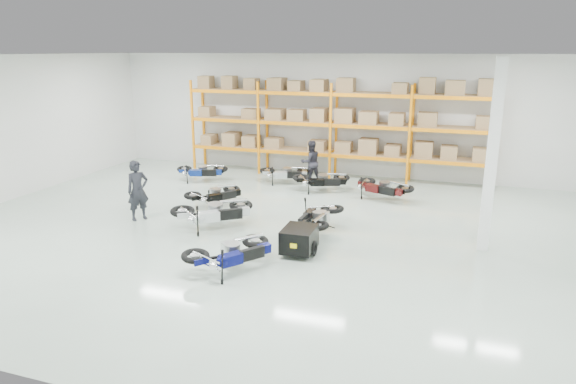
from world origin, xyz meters
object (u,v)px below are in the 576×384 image
(moto_black_far_left, at_px, (215,191))
(person_back, at_px, (311,162))
(trailer, at_px, (299,239))
(moto_back_d, at_px, (382,184))
(moto_back_b, at_px, (286,170))
(moto_touring_right, at_px, (318,213))
(moto_back_c, at_px, (322,177))
(moto_back_a, at_px, (201,168))
(moto_blue_centre, at_px, (231,247))
(person_left, at_px, (138,191))
(moto_silver_left, at_px, (214,207))

(moto_black_far_left, relative_size, person_back, 1.03)
(trailer, height_order, moto_back_d, moto_back_d)
(moto_back_b, bearing_deg, person_back, -86.59)
(moto_touring_right, relative_size, moto_back_c, 1.05)
(moto_back_a, bearing_deg, trailer, -153.02)
(trailer, xyz_separation_m, moto_back_d, (1.12, 5.25, 0.14))
(moto_black_far_left, bearing_deg, moto_back_c, -97.26)
(moto_touring_right, height_order, moto_back_c, moto_touring_right)
(moto_black_far_left, relative_size, moto_back_d, 0.93)
(trailer, relative_size, moto_back_c, 0.93)
(moto_blue_centre, relative_size, person_back, 1.16)
(trailer, distance_m, moto_back_b, 6.65)
(moto_back_c, bearing_deg, person_left, 118.83)
(moto_back_a, relative_size, moto_back_c, 0.96)
(moto_back_c, relative_size, person_left, 0.98)
(moto_blue_centre, bearing_deg, moto_touring_right, -75.05)
(moto_touring_right, height_order, person_back, person_back)
(moto_black_far_left, relative_size, moto_back_c, 0.95)
(moto_back_d, xyz_separation_m, person_back, (-2.75, 1.24, 0.25))
(moto_back_c, distance_m, person_back, 1.18)
(moto_blue_centre, bearing_deg, moto_back_a, -21.97)
(moto_blue_centre, xyz_separation_m, moto_back_d, (2.22, 6.60, -0.03))
(moto_back_c, distance_m, moto_back_d, 2.10)
(moto_silver_left, distance_m, moto_back_c, 4.85)
(moto_back_b, height_order, person_back, person_back)
(moto_black_far_left, xyz_separation_m, moto_back_d, (4.70, 2.41, 0.03))
(moto_touring_right, distance_m, person_left, 5.09)
(moto_back_a, bearing_deg, moto_back_b, -95.09)
(moto_blue_centre, bearing_deg, trailer, -93.78)
(moto_blue_centre, bearing_deg, moto_silver_left, -20.41)
(moto_back_b, xyz_separation_m, moto_back_d, (3.58, -0.93, 0.03))
(moto_blue_centre, relative_size, moto_black_far_left, 1.13)
(trailer, relative_size, moto_back_d, 0.91)
(moto_back_a, distance_m, moto_back_c, 4.51)
(moto_blue_centre, bearing_deg, moto_black_far_left, -23.90)
(trailer, bearing_deg, moto_silver_left, 157.83)
(person_left, bearing_deg, moto_black_far_left, -5.02)
(moto_black_far_left, distance_m, moto_back_b, 3.53)
(moto_back_b, distance_m, person_back, 0.93)
(trailer, bearing_deg, moto_back_c, 98.44)
(moto_back_c, relative_size, person_back, 1.08)
(moto_back_b, relative_size, person_back, 1.05)
(moto_black_far_left, xyz_separation_m, moto_back_a, (-1.89, 2.66, 0.00))
(moto_back_a, xyz_separation_m, moto_back_d, (6.59, -0.25, 0.03))
(person_back, bearing_deg, moto_back_d, 116.97)
(moto_silver_left, xyz_separation_m, moto_back_d, (3.84, 4.21, -0.07))
(moto_silver_left, distance_m, trailer, 2.92)
(moto_blue_centre, distance_m, moto_black_far_left, 4.87)
(moto_back_a, xyz_separation_m, person_back, (3.84, 0.99, 0.28))
(moto_blue_centre, distance_m, moto_touring_right, 3.15)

